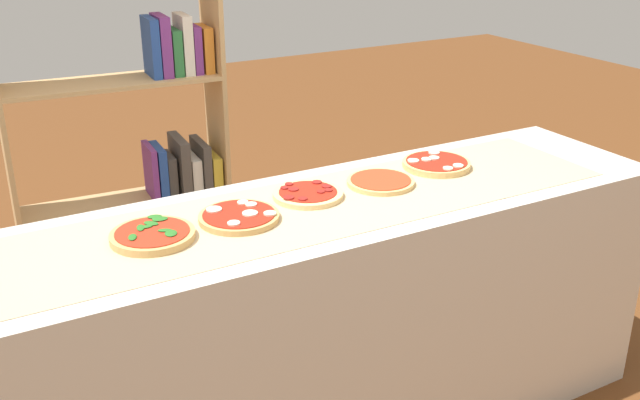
# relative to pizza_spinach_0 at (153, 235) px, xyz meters

# --- Properties ---
(counter) EXTENTS (2.44, 0.62, 0.89)m
(counter) POSITION_rel_pizza_spinach_0_xyz_m (0.53, -0.02, -0.46)
(counter) COLOR beige
(counter) RESTS_ON ground_plane
(parchment_paper) EXTENTS (2.00, 0.48, 0.00)m
(parchment_paper) POSITION_rel_pizza_spinach_0_xyz_m (0.53, -0.02, -0.01)
(parchment_paper) COLOR tan
(parchment_paper) RESTS_ON counter
(pizza_spinach_0) EXTENTS (0.24, 0.24, 0.03)m
(pizza_spinach_0) POSITION_rel_pizza_spinach_0_xyz_m (0.00, 0.00, 0.00)
(pizza_spinach_0) COLOR tan
(pizza_spinach_0) RESTS_ON parchment_paper
(pizza_mozzarella_1) EXTENTS (0.24, 0.24, 0.03)m
(pizza_mozzarella_1) POSITION_rel_pizza_spinach_0_xyz_m (0.27, 0.00, -0.00)
(pizza_mozzarella_1) COLOR tan
(pizza_mozzarella_1) RESTS_ON parchment_paper
(pizza_pepperoni_2) EXTENTS (0.23, 0.23, 0.02)m
(pizza_pepperoni_2) POSITION_rel_pizza_spinach_0_xyz_m (0.53, 0.06, -0.00)
(pizza_pepperoni_2) COLOR #E5C17F
(pizza_pepperoni_2) RESTS_ON parchment_paper
(pizza_plain_3) EXTENTS (0.23, 0.23, 0.02)m
(pizza_plain_3) POSITION_rel_pizza_spinach_0_xyz_m (0.80, 0.04, -0.00)
(pizza_plain_3) COLOR #DBB26B
(pizza_plain_3) RESTS_ON parchment_paper
(pizza_mozzarella_4) EXTENTS (0.24, 0.24, 0.03)m
(pizza_mozzarella_4) POSITION_rel_pizza_spinach_0_xyz_m (1.07, 0.09, -0.00)
(pizza_mozzarella_4) COLOR #DBB26B
(pizza_mozzarella_4) RESTS_ON parchment_paper
(bookshelf) EXTENTS (0.91, 0.33, 1.62)m
(bookshelf) POSITION_rel_pizza_spinach_0_xyz_m (0.33, 1.13, -0.15)
(bookshelf) COLOR tan
(bookshelf) RESTS_ON ground_plane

